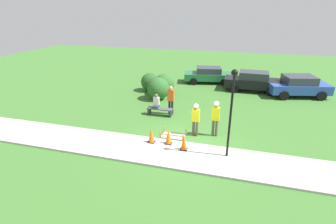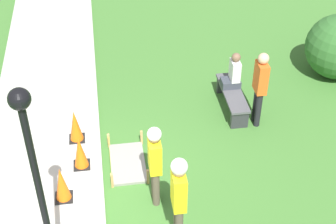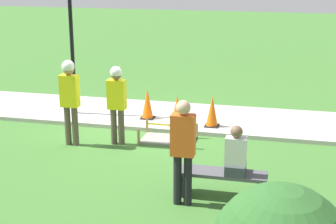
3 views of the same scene
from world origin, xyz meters
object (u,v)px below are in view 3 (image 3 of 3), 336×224
object	(u,v)px
traffic_cone_near_patch	(212,111)
person_seated_on_bench	(236,155)
bystander_in_orange_shirt	(183,146)
traffic_cone_far_patch	(177,110)
worker_supervisor	(70,94)
worker_assistant	(117,98)
traffic_cone_sidewalk_edge	(147,104)
park_bench	(221,179)
lamppost_near	(70,14)

from	to	relation	value
traffic_cone_near_patch	person_seated_on_bench	xyz separation A→B (m)	(-0.96, 3.70, 0.36)
bystander_in_orange_shirt	traffic_cone_near_patch	bearing A→B (deg)	-88.49
traffic_cone_far_patch	worker_supervisor	xyz separation A→B (m)	(2.07, 1.67, 0.72)
traffic_cone_near_patch	worker_assistant	bearing A→B (deg)	37.66
traffic_cone_near_patch	traffic_cone_sidewalk_edge	distance (m)	1.73
worker_supervisor	traffic_cone_near_patch	bearing A→B (deg)	-148.91
park_bench	worker_supervisor	distance (m)	4.19
person_seated_on_bench	worker_assistant	size ratio (longest dim) A/B	0.49
park_bench	bystander_in_orange_shirt	distance (m)	1.03
traffic_cone_far_patch	worker_assistant	bearing A→B (deg)	52.50
worker_assistant	bystander_in_orange_shirt	size ratio (longest dim) A/B	0.97
worker_supervisor	person_seated_on_bench	bearing A→B (deg)	153.48
traffic_cone_sidewalk_edge	worker_supervisor	xyz separation A→B (m)	(1.21, 2.03, 0.71)
traffic_cone_far_patch	traffic_cone_sidewalk_edge	world-z (taller)	traffic_cone_sidewalk_edge
park_bench	bystander_in_orange_shirt	world-z (taller)	bystander_in_orange_shirt
traffic_cone_near_patch	person_seated_on_bench	bearing A→B (deg)	104.49
traffic_cone_far_patch	bystander_in_orange_shirt	distance (m)	4.13
traffic_cone_far_patch	worker_assistant	world-z (taller)	worker_assistant
lamppost_near	person_seated_on_bench	bearing A→B (deg)	139.53
worker_supervisor	worker_assistant	xyz separation A→B (m)	(-1.00, -0.28, -0.11)
traffic_cone_far_patch	lamppost_near	world-z (taller)	lamppost_near
traffic_cone_sidewalk_edge	bystander_in_orange_shirt	size ratio (longest dim) A/B	0.42
traffic_cone_near_patch	traffic_cone_far_patch	world-z (taller)	traffic_cone_near_patch
person_seated_on_bench	bystander_in_orange_shirt	world-z (taller)	bystander_in_orange_shirt
traffic_cone_sidewalk_edge	park_bench	bearing A→B (deg)	121.80
person_seated_on_bench	lamppost_near	xyz separation A→B (m)	(4.67, -3.99, 1.86)
traffic_cone_sidewalk_edge	person_seated_on_bench	distance (m)	4.79
person_seated_on_bench	worker_supervisor	size ratio (longest dim) A/B	0.46
traffic_cone_sidewalk_edge	lamppost_near	xyz separation A→B (m)	(2.00, -0.02, 2.21)
person_seated_on_bench	bystander_in_orange_shirt	bearing A→B (deg)	23.31
lamppost_near	worker_supervisor	bearing A→B (deg)	111.11
traffic_cone_sidewalk_edge	lamppost_near	distance (m)	2.99
traffic_cone_far_patch	worker_supervisor	size ratio (longest dim) A/B	0.38
worker_supervisor	lamppost_near	size ratio (longest dim) A/B	0.49
traffic_cone_sidewalk_edge	worker_supervisor	distance (m)	2.46
worker_supervisor	worker_assistant	size ratio (longest dim) A/B	1.08
park_bench	worker_supervisor	xyz separation A→B (m)	(3.64, -1.89, 0.85)
traffic_cone_near_patch	bystander_in_orange_shirt	world-z (taller)	bystander_in_orange_shirt
worker_assistant	bystander_in_orange_shirt	world-z (taller)	bystander_in_orange_shirt
worker_assistant	park_bench	bearing A→B (deg)	140.71
traffic_cone_far_patch	traffic_cone_sidewalk_edge	distance (m)	0.93
traffic_cone_near_patch	lamppost_near	world-z (taller)	lamppost_near
traffic_cone_near_patch	person_seated_on_bench	size ratio (longest dim) A/B	0.86
traffic_cone_near_patch	bystander_in_orange_shirt	xyz separation A→B (m)	(-0.11, 4.07, 0.59)
worker_assistant	worker_supervisor	bearing A→B (deg)	15.43
worker_supervisor	bystander_in_orange_shirt	world-z (taller)	worker_supervisor
traffic_cone_far_patch	person_seated_on_bench	bearing A→B (deg)	116.65
traffic_cone_near_patch	worker_supervisor	distance (m)	3.49
worker_supervisor	lamppost_near	xyz separation A→B (m)	(0.79, -2.05, 1.51)
bystander_in_orange_shirt	lamppost_near	size ratio (longest dim) A/B	0.47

